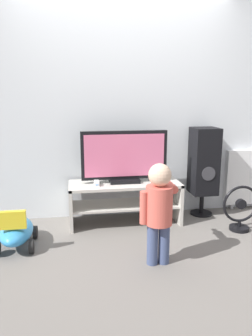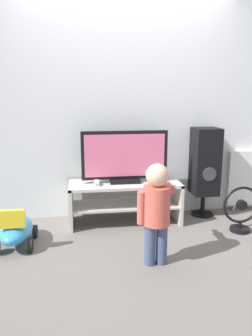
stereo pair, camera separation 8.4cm
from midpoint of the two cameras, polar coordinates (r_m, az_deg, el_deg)
The scene contains 10 objects.
ground_plane at distance 3.58m, azimuth 0.99°, elevation -10.75°, with size 16.00×16.00×0.00m, color slate.
wall_back at distance 3.81m, azimuth -0.18°, elevation 10.86°, with size 10.00×0.06×2.60m.
tv_stand at distance 3.68m, azimuth 0.46°, elevation -4.87°, with size 1.23×0.46×0.47m.
television at distance 3.59m, azimuth 0.43°, elevation 1.87°, with size 0.95×0.20×0.57m.
game_console at distance 3.56m, azimuth -4.48°, elevation -2.51°, with size 0.05×0.19×0.05m.
remote_primary at distance 3.57m, azimuth 8.49°, elevation -2.78°, with size 0.07×0.13×0.03m.
child at distance 2.75m, azimuth 6.25°, elevation -6.59°, with size 0.33×0.49×0.88m.
speaker_tower at distance 3.94m, azimuth 14.18°, elevation 0.87°, with size 0.29×0.31×1.05m.
floor_fan at distance 3.69m, azimuth 20.03°, elevation -7.09°, with size 0.40×0.21×0.49m.
ride_on_toy at distance 3.33m, azimuth -17.92°, elevation -10.24°, with size 0.34×0.58×0.41m.
Camera 2 is at (-0.46, -3.25, 1.43)m, focal length 35.00 mm.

